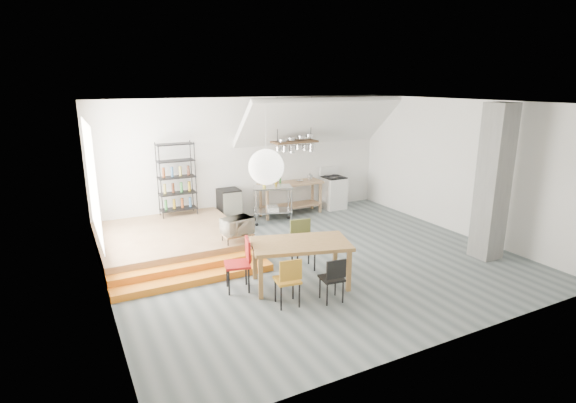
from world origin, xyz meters
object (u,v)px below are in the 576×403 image
dining_table (301,247)px  stove (333,192)px  rolling_cart (273,199)px  mini_fridge (229,206)px

dining_table → stove: bearing=66.9°
rolling_cart → mini_fridge: rolling_cart is taller
dining_table → rolling_cart: size_ratio=1.77×
stove → rolling_cart: (-2.17, -0.46, 0.15)m
stove → mini_fridge: size_ratio=1.31×
rolling_cart → mini_fridge: bearing=171.3°
stove → mini_fridge: bearing=179.2°
dining_table → mini_fridge: size_ratio=2.15×
dining_table → rolling_cart: 3.79m
dining_table → mini_fridge: (0.15, 4.10, -0.28)m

